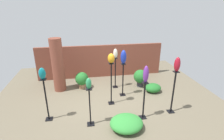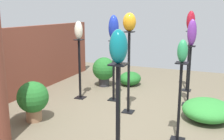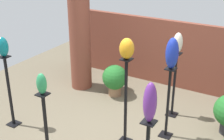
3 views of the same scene
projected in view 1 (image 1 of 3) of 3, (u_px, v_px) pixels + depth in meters
ground_plane at (109, 102)px, 6.06m from camera, size 8.00×8.00×0.00m
brick_wall_back at (101, 61)px, 7.89m from camera, size 5.60×0.12×1.47m
brick_pillar at (58, 65)px, 6.53m from camera, size 0.45×0.45×2.04m
pedestal_ruby at (173, 94)px, 5.28m from camera, size 0.20×0.20×1.36m
pedestal_teal at (47, 102)px, 4.94m from camera, size 0.20×0.20×1.29m
pedestal_jade at (90, 109)px, 4.75m from camera, size 0.20×0.20×1.12m
pedestal_amber at (111, 86)px, 5.73m from camera, size 0.20×0.20×1.45m
pedestal_cobalt at (123, 81)px, 6.30m from camera, size 0.20×0.20×1.23m
pedestal_ivory at (115, 74)px, 6.91m from camera, size 0.20×0.20×1.23m
pedestal_violet at (144, 102)px, 5.04m from camera, size 0.20×0.20×1.16m
art_vase_ruby at (177, 64)px, 4.94m from camera, size 0.17×0.18×0.43m
art_vase_teal at (42, 74)px, 4.62m from camera, size 0.18×0.17×0.33m
art_vase_jade at (89, 83)px, 4.48m from camera, size 0.14×0.14×0.30m
art_vase_amber at (111, 58)px, 5.39m from camera, size 0.22×0.22×0.31m
art_vase_cobalt at (123, 57)px, 5.97m from camera, size 0.20×0.20×0.49m
art_vase_ivory at (115, 53)px, 6.61m from camera, size 0.16×0.16×0.36m
art_vase_violet at (146, 74)px, 4.72m from camera, size 0.15×0.17×0.49m
potted_plant_front_left at (140, 77)px, 7.05m from camera, size 0.55×0.55×0.71m
potted_plant_front_right at (82, 79)px, 6.90m from camera, size 0.52×0.52×0.67m
foliage_bed_east at (153, 88)px, 6.68m from camera, size 0.61×0.53×0.33m
foliage_bed_west at (126, 123)px, 4.71m from camera, size 0.91×0.82×0.34m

